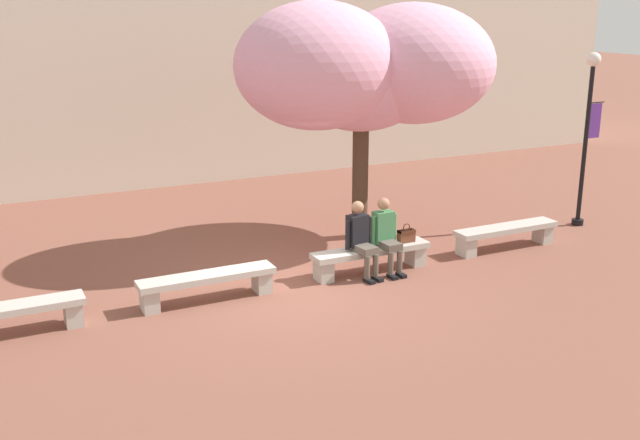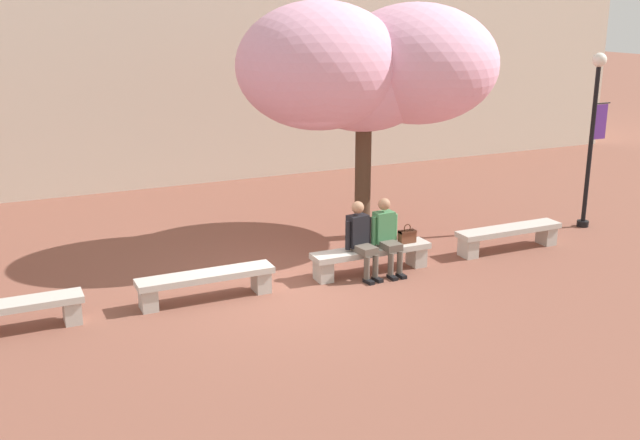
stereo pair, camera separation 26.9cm
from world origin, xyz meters
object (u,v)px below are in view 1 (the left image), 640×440
Objects in this scene: stone_bench_center at (371,255)px; cherry_tree_main at (368,68)px; handbag at (406,235)px; person_seated_right at (386,233)px; stone_bench_west_end at (4,315)px; stone_bench_near_east at (506,233)px; lamp_post_with_banner at (588,123)px; stone_bench_near_west at (207,282)px; person_seated_left at (361,236)px.

cherry_tree_main is (0.87, 1.76, 3.00)m from stone_bench_center.
cherry_tree_main reaches higher than handbag.
person_seated_right reaches higher than handbag.
stone_bench_west_end is 7.56m from cherry_tree_main.
stone_bench_near_east is (8.76, 0.00, 0.00)m from stone_bench_west_end.
stone_bench_west_end is 1.00× the size of stone_bench_near_east.
lamp_post_with_banner is (2.41, 0.60, 1.82)m from stone_bench_near_east.
lamp_post_with_banner is (11.17, 0.60, 1.82)m from stone_bench_west_end.
stone_bench_near_west is 1.00× the size of stone_bench_near_east.
stone_bench_west_end is at bearing 180.00° from stone_bench_near_east.
stone_bench_west_end is 0.61× the size of lamp_post_with_banner.
stone_bench_near_east is at bearing 0.07° from handbag.
person_seated_right is at bearing -0.08° from person_seated_left.
cherry_tree_main is at bearing 14.72° from stone_bench_west_end.
cherry_tree_main reaches higher than lamp_post_with_banner.
cherry_tree_main is (0.62, 1.82, 2.61)m from person_seated_right.
handbag is at bearing -0.02° from stone_bench_west_end.
person_seated_left is (-0.24, -0.05, 0.39)m from stone_bench_center.
stone_bench_center is at bearing 12.38° from person_seated_left.
stone_bench_near_west is at bearing 180.00° from stone_bench_center.
person_seated_right reaches higher than stone_bench_near_east.
stone_bench_near_west is 5.84m from stone_bench_near_east.
lamp_post_with_banner is at bearing 6.39° from stone_bench_center.
lamp_post_with_banner is (5.08, 0.65, 1.44)m from person_seated_right.
stone_bench_center is 2.92m from stone_bench_near_east.
stone_bench_west_end is 6.54m from handbag.
stone_bench_near_east is (2.92, 0.00, 0.00)m from stone_bench_center.
stone_bench_west_end is 2.92m from stone_bench_near_west.
handbag is (0.70, -0.00, 0.27)m from stone_bench_center.
stone_bench_near_west is at bearing 178.87° from person_seated_left.
stone_bench_west_end is 11.33m from lamp_post_with_banner.
cherry_tree_main reaches higher than stone_bench_center.
stone_bench_near_west is 0.61× the size of lamp_post_with_banner.
stone_bench_west_end is at bearing 180.00° from stone_bench_center.
stone_bench_west_end is at bearing 179.98° from handbag.
stone_bench_near_east is at bearing -40.74° from cherry_tree_main.
stone_bench_west_end is at bearing -165.28° from cherry_tree_main.
lamp_post_with_banner is at bearing 7.30° from person_seated_right.
handbag reaches higher than stone_bench_west_end.
person_seated_right is 3.24m from cherry_tree_main.
person_seated_right reaches higher than stone_bench_west_end.
cherry_tree_main reaches higher than person_seated_left.
stone_bench_near_west is (2.92, 0.00, 0.00)m from stone_bench_west_end.
person_seated_left is 0.36× the size of lamp_post_with_banner.
person_seated_left is (-3.16, -0.05, 0.39)m from stone_bench_near_east.
stone_bench_near_west is at bearing 180.00° from stone_bench_near_east.
person_seated_left is at bearing -167.62° from stone_bench_center.
person_seated_right is 0.47m from handbag.
person_seated_left is at bearing -176.94° from handbag.
stone_bench_west_end and stone_bench_near_west have the same top height.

